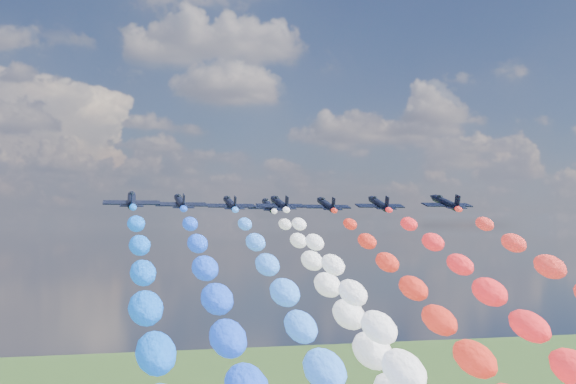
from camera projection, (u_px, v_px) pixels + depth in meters
name	position (u px, v px, depth m)	size (l,w,h in m)	color
jet_0	(132.00, 200.00, 123.42)	(9.08, 12.17, 2.68)	black
jet_1	(180.00, 202.00, 133.64)	(9.08, 12.17, 2.68)	black
jet_2	(231.00, 204.00, 142.64)	(9.08, 12.17, 2.68)	black
jet_3	(280.00, 204.00, 142.56)	(9.08, 12.17, 2.68)	black
jet_4	(269.00, 205.00, 155.66)	(9.08, 12.17, 2.68)	black
jet_5	(326.00, 205.00, 149.73)	(9.08, 12.17, 2.68)	black
jet_6	(379.00, 204.00, 143.30)	(9.08, 12.17, 2.68)	black
jet_7	(446.00, 203.00, 137.08)	(9.08, 12.17, 2.68)	black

